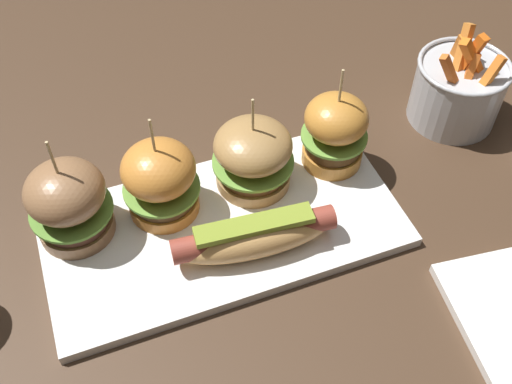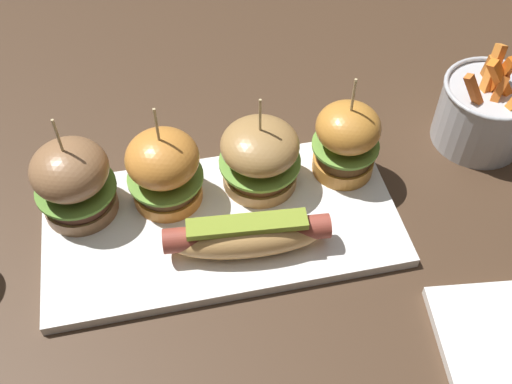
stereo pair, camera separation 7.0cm
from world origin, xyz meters
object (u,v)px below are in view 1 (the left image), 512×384
slider_far_right (335,131)px  fries_bucket (458,90)px  slider_far_left (68,202)px  slider_center_left (160,180)px  platter_main (223,227)px  hot_dog (254,236)px  slider_center_right (253,156)px

slider_far_right → fries_bucket: bearing=8.2°
slider_far_left → slider_center_left: bearing=-1.7°
platter_main → slider_center_left: (-0.06, 0.05, 0.06)m
hot_dog → slider_center_right: (0.04, 0.10, 0.02)m
platter_main → slider_far_right: size_ratio=2.89×
slider_far_left → slider_center_right: slider_far_left is taller
hot_dog → slider_center_left: (-0.08, 0.10, 0.03)m
slider_far_right → fries_bucket: 0.20m
slider_center_right → slider_far_left: bearing=179.8°
slider_center_right → slider_far_right: size_ratio=0.92×
hot_dog → slider_far_left: bearing=151.7°
platter_main → slider_center_left: 0.09m
fries_bucket → slider_center_left: bearing=-176.0°
slider_far_left → slider_far_right: same height
hot_dog → slider_far_right: bearing=34.0°
platter_main → hot_dog: 0.06m
slider_far_left → slider_center_right: (0.22, -0.00, -0.01)m
hot_dog → slider_far_left: slider_far_left is taller
slider_center_left → slider_center_right: size_ratio=1.08×
hot_dog → slider_center_right: slider_center_right is taller
hot_dog → fries_bucket: 0.36m
hot_dog → slider_center_right: size_ratio=1.41×
slider_far_left → platter_main: bearing=-17.7°
slider_center_left → platter_main: bearing=-40.2°
slider_far_left → slider_center_right: bearing=-0.2°
platter_main → slider_center_right: slider_center_right is taller
slider_center_left → slider_far_right: size_ratio=0.99×
slider_center_left → slider_center_right: bearing=1.2°
hot_dog → fries_bucket: (0.34, 0.12, 0.01)m
hot_dog → fries_bucket: bearing=20.0°
slider_center_right → slider_far_right: 0.11m
slider_center_left → fries_bucket: size_ratio=1.01×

